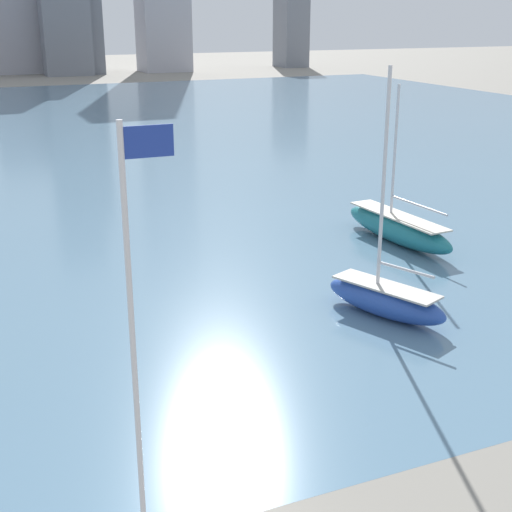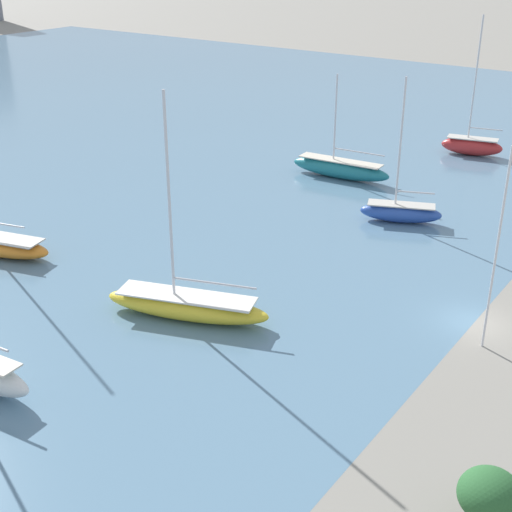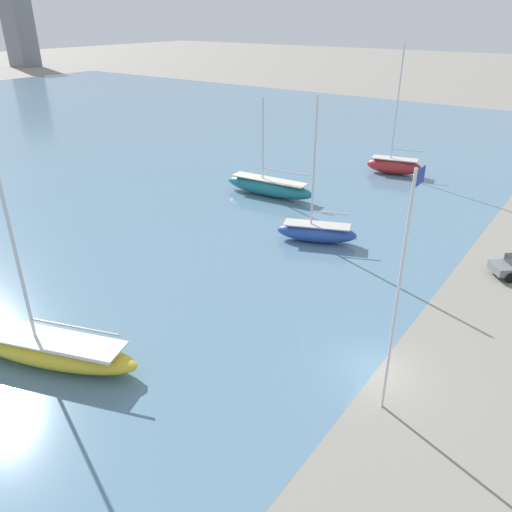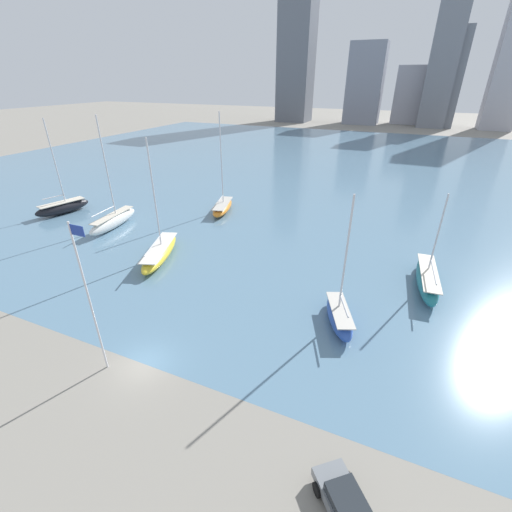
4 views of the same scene
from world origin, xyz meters
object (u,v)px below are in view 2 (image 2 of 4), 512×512
object	(u,v)px
flag_pole	(498,244)
sailboat_teal	(340,168)
sailboat_red	(472,145)
sailboat_yellow	(187,305)
sailboat_blue	(401,211)

from	to	relation	value
flag_pole	sailboat_teal	size ratio (longest dim) A/B	1.16
sailboat_red	sailboat_yellow	xyz separation A→B (m)	(-45.66, 1.72, -0.21)
flag_pole	sailboat_teal	bearing A→B (deg)	44.57
sailboat_blue	flag_pole	bearing A→B (deg)	-163.46
sailboat_red	sailboat_teal	xyz separation A→B (m)	(-15.39, 7.72, -0.11)
sailboat_teal	sailboat_red	bearing A→B (deg)	-30.73
sailboat_blue	sailboat_teal	size ratio (longest dim) A/B	1.16
sailboat_red	sailboat_blue	size ratio (longest dim) A/B	1.21
flag_pole	sailboat_red	distance (m)	41.24
sailboat_yellow	flag_pole	bearing A→B (deg)	-84.54
flag_pole	sailboat_red	xyz separation A→B (m)	(38.14, 14.69, -5.47)
flag_pole	sailboat_teal	xyz separation A→B (m)	(22.75, 22.41, -5.59)
flag_pole	sailboat_yellow	distance (m)	18.92
sailboat_teal	flag_pole	bearing A→B (deg)	-139.52
sailboat_yellow	sailboat_red	bearing A→B (deg)	-21.31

